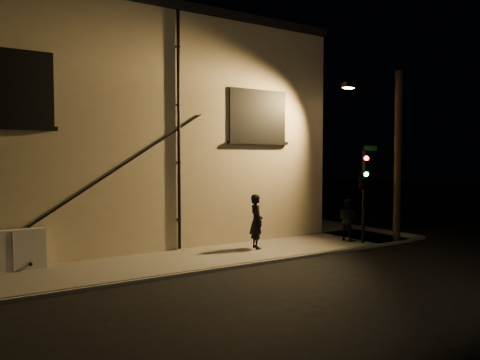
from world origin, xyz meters
TOP-DOWN VIEW (x-y plane):
  - ground at (0.00, 0.00)m, footprint 90.00×90.00m
  - sidewalk at (1.22, 4.39)m, footprint 21.00×16.00m
  - building at (-3.00, 8.99)m, footprint 16.20×12.23m
  - utility_cabinet at (-7.16, 2.70)m, footprint 1.80×0.30m
  - pedestrian_a at (0.62, 1.66)m, footprint 0.63×0.80m
  - pedestrian_b at (4.54, 1.04)m, footprint 0.69×0.85m
  - traffic_signal at (4.40, 0.19)m, footprint 1.37×2.19m
  - streetlamp_pole at (6.12, 0.14)m, footprint 2.02×1.38m

SIDE VIEW (x-z plane):
  - ground at x=0.00m, z-range 0.00..0.00m
  - sidewalk at x=1.22m, z-range 0.00..0.12m
  - utility_cabinet at x=-7.16m, z-range 0.12..1.31m
  - pedestrian_b at x=4.54m, z-range 0.12..1.78m
  - pedestrian_a at x=0.62m, z-range 0.12..2.07m
  - traffic_signal at x=4.40m, z-range 0.77..4.46m
  - streetlamp_pole at x=6.12m, z-range 0.24..6.98m
  - building at x=-3.00m, z-range 0.00..8.80m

